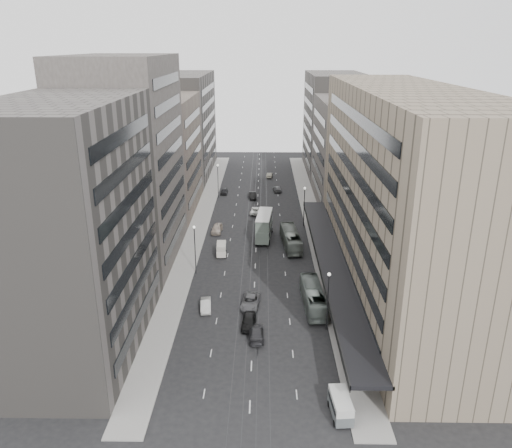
# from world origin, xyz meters

# --- Properties ---
(ground) EXTENTS (220.00, 220.00, 0.00)m
(ground) POSITION_xyz_m (0.00, 0.00, 0.00)
(ground) COLOR black
(ground) RESTS_ON ground
(sidewalk_right) EXTENTS (4.00, 125.00, 0.15)m
(sidewalk_right) POSITION_xyz_m (12.00, 37.50, 0.07)
(sidewalk_right) COLOR gray
(sidewalk_right) RESTS_ON ground
(sidewalk_left) EXTENTS (4.00, 125.00, 0.15)m
(sidewalk_left) POSITION_xyz_m (-12.00, 37.50, 0.07)
(sidewalk_left) COLOR gray
(sidewalk_left) RESTS_ON ground
(department_store) EXTENTS (19.20, 60.00, 30.00)m
(department_store) POSITION_xyz_m (21.45, 8.00, 14.95)
(department_store) COLOR #80715D
(department_store) RESTS_ON ground
(building_right_mid) EXTENTS (15.00, 28.00, 24.00)m
(building_right_mid) POSITION_xyz_m (21.50, 52.00, 12.00)
(building_right_mid) COLOR #433E3A
(building_right_mid) RESTS_ON ground
(building_right_far) EXTENTS (15.00, 32.00, 28.00)m
(building_right_far) POSITION_xyz_m (21.50, 82.00, 14.00)
(building_right_far) COLOR #5B5652
(building_right_far) RESTS_ON ground
(building_left_a) EXTENTS (15.00, 28.00, 30.00)m
(building_left_a) POSITION_xyz_m (-21.50, -8.00, 15.00)
(building_left_a) COLOR #5B5652
(building_left_a) RESTS_ON ground
(building_left_b) EXTENTS (15.00, 26.00, 34.00)m
(building_left_b) POSITION_xyz_m (-21.50, 19.00, 17.00)
(building_left_b) COLOR #433E3A
(building_left_b) RESTS_ON ground
(building_left_c) EXTENTS (15.00, 28.00, 25.00)m
(building_left_c) POSITION_xyz_m (-21.50, 46.00, 12.50)
(building_left_c) COLOR #6D6255
(building_left_c) RESTS_ON ground
(building_left_d) EXTENTS (15.00, 38.00, 28.00)m
(building_left_d) POSITION_xyz_m (-21.50, 79.00, 14.00)
(building_left_d) COLOR #5B5652
(building_left_d) RESTS_ON ground
(lamp_right_near) EXTENTS (0.44, 0.44, 8.32)m
(lamp_right_near) POSITION_xyz_m (9.70, -5.00, 5.20)
(lamp_right_near) COLOR #262628
(lamp_right_near) RESTS_ON ground
(lamp_right_far) EXTENTS (0.44, 0.44, 8.32)m
(lamp_right_far) POSITION_xyz_m (9.70, 35.00, 5.20)
(lamp_right_far) COLOR #262628
(lamp_right_far) RESTS_ON ground
(lamp_left_near) EXTENTS (0.44, 0.44, 8.32)m
(lamp_left_near) POSITION_xyz_m (-9.70, 12.00, 5.20)
(lamp_left_near) COLOR #262628
(lamp_left_near) RESTS_ON ground
(lamp_left_far) EXTENTS (0.44, 0.44, 8.32)m
(lamp_left_far) POSITION_xyz_m (-9.70, 55.00, 5.20)
(lamp_left_far) COLOR #262628
(lamp_left_far) RESTS_ON ground
(bus_near) EXTENTS (3.13, 11.27, 3.11)m
(bus_near) POSITION_xyz_m (8.50, 1.22, 1.55)
(bus_near) COLOR gray
(bus_near) RESTS_ON ground
(bus_far) EXTENTS (3.78, 11.83, 3.24)m
(bus_far) POSITION_xyz_m (6.46, 23.65, 1.62)
(bus_far) COLOR gray
(bus_far) RESTS_ON ground
(double_decker) EXTENTS (3.49, 9.34, 5.00)m
(double_decker) POSITION_xyz_m (1.50, 27.74, 2.70)
(double_decker) COLOR slate
(double_decker) RESTS_ON ground
(vw_microbus) EXTENTS (2.23, 4.42, 2.32)m
(vw_microbus) POSITION_xyz_m (9.20, -21.17, 1.29)
(vw_microbus) COLOR #505557
(vw_microbus) RESTS_ON ground
(panel_van) EXTENTS (1.94, 3.69, 2.27)m
(panel_van) POSITION_xyz_m (-6.09, 19.42, 1.25)
(panel_van) COLOR silver
(panel_van) RESTS_ON ground
(sedan_0) EXTENTS (2.08, 4.72, 1.58)m
(sedan_0) POSITION_xyz_m (-0.54, -4.33, 0.79)
(sedan_0) COLOR black
(sedan_0) RESTS_ON ground
(sedan_1) EXTENTS (1.88, 4.25, 1.36)m
(sedan_1) POSITION_xyz_m (-6.79, 0.14, 0.68)
(sedan_1) COLOR beige
(sedan_1) RESTS_ON ground
(sedan_2) EXTENTS (3.04, 5.58, 1.48)m
(sedan_2) POSITION_xyz_m (-0.49, 1.14, 0.74)
(sedan_2) COLOR #5E5E61
(sedan_2) RESTS_ON ground
(sedan_3) EXTENTS (2.19, 4.99, 1.43)m
(sedan_3) POSITION_xyz_m (0.48, -7.08, 0.71)
(sedan_3) COLOR #29292C
(sedan_3) RESTS_ON ground
(sedan_4) EXTENTS (2.26, 4.96, 1.65)m
(sedan_4) POSITION_xyz_m (-7.91, 30.99, 0.83)
(sedan_4) COLOR #BBAB9B
(sedan_4) RESTS_ON ground
(sedan_5) EXTENTS (2.00, 4.70, 1.51)m
(sedan_5) POSITION_xyz_m (-1.29, 54.49, 0.75)
(sedan_5) COLOR black
(sedan_5) RESTS_ON ground
(sedan_6) EXTENTS (2.89, 5.35, 1.42)m
(sedan_6) POSITION_xyz_m (-0.25, 43.01, 0.71)
(sedan_6) COLOR white
(sedan_6) RESTS_ON ground
(sedan_7) EXTENTS (2.32, 4.80, 1.35)m
(sedan_7) POSITION_xyz_m (4.89, 60.69, 0.67)
(sedan_7) COLOR #5A5A5C
(sedan_7) RESTS_ON ground
(sedan_8) EXTENTS (1.68, 4.13, 1.40)m
(sedan_8) POSITION_xyz_m (-8.50, 58.38, 0.70)
(sedan_8) COLOR black
(sedan_8) RESTS_ON ground
(sedan_9) EXTENTS (1.88, 4.21, 1.34)m
(sedan_9) POSITION_xyz_m (3.10, 74.85, 0.67)
(sedan_9) COLOR #AEA790
(sedan_9) RESTS_ON ground
(pedestrian) EXTENTS (0.72, 0.50, 1.88)m
(pedestrian) POSITION_xyz_m (11.42, -16.13, 1.09)
(pedestrian) COLOR black
(pedestrian) RESTS_ON sidewalk_right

